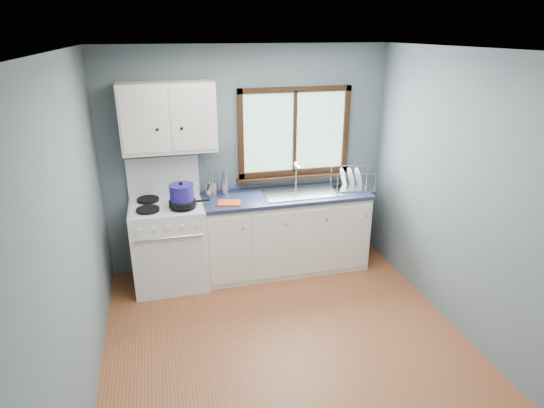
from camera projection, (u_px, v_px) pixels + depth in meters
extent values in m
cube|color=brown|center=(292.00, 354.00, 3.96)|extent=(3.20, 3.60, 0.02)
cube|color=white|center=(298.00, 49.00, 3.06)|extent=(3.20, 3.60, 0.02)
cube|color=slate|center=(248.00, 160.00, 5.15)|extent=(3.20, 0.02, 2.50)
cube|color=slate|center=(421.00, 388.00, 1.87)|extent=(3.20, 0.02, 2.50)
cube|color=slate|center=(72.00, 243.00, 3.14)|extent=(0.02, 3.60, 2.50)
cube|color=slate|center=(475.00, 203.00, 3.88)|extent=(0.02, 3.60, 2.50)
cube|color=white|center=(169.00, 245.00, 4.90)|extent=(0.76, 0.65, 0.92)
cube|color=white|center=(163.00, 177.00, 4.93)|extent=(0.76, 0.05, 0.44)
cube|color=silver|center=(166.00, 205.00, 4.73)|extent=(0.72, 0.59, 0.01)
cylinder|color=black|center=(148.00, 210.00, 4.55)|extent=(0.23, 0.23, 0.03)
cylinder|color=black|center=(184.00, 207.00, 4.63)|extent=(0.23, 0.23, 0.03)
cylinder|color=black|center=(148.00, 200.00, 4.82)|extent=(0.23, 0.23, 0.03)
cylinder|color=black|center=(182.00, 197.00, 4.90)|extent=(0.23, 0.23, 0.03)
cylinder|color=silver|center=(169.00, 238.00, 4.50)|extent=(0.66, 0.02, 0.02)
cube|color=silver|center=(171.00, 264.00, 4.63)|extent=(0.66, 0.01, 0.55)
cube|color=white|center=(285.00, 233.00, 5.23)|extent=(1.85, 0.60, 0.88)
cube|color=black|center=(284.00, 263.00, 5.39)|extent=(1.85, 0.54, 0.08)
cube|color=#1A223A|center=(285.00, 196.00, 5.06)|extent=(1.89, 0.64, 0.04)
cube|color=silver|center=(301.00, 192.00, 5.10)|extent=(0.84, 0.46, 0.01)
cube|color=silver|center=(284.00, 200.00, 5.08)|extent=(0.36, 0.40, 0.14)
cube|color=silver|center=(318.00, 197.00, 5.17)|extent=(0.36, 0.40, 0.14)
cylinder|color=silver|center=(296.00, 176.00, 5.23)|extent=(0.02, 0.02, 0.28)
cylinder|color=silver|center=(298.00, 166.00, 5.12)|extent=(0.02, 0.16, 0.02)
sphere|color=silver|center=(296.00, 164.00, 5.18)|extent=(0.04, 0.04, 0.04)
cube|color=#9EC6A8|center=(294.00, 132.00, 5.14)|extent=(1.22, 0.01, 0.92)
cube|color=black|center=(295.00, 90.00, 4.96)|extent=(1.30, 0.05, 0.06)
cube|color=black|center=(294.00, 172.00, 5.29)|extent=(1.30, 0.05, 0.06)
cube|color=black|center=(241.00, 135.00, 4.98)|extent=(0.06, 0.05, 1.00)
cube|color=black|center=(346.00, 129.00, 5.27)|extent=(0.06, 0.05, 1.00)
cube|color=black|center=(295.00, 132.00, 5.13)|extent=(0.03, 0.05, 0.92)
cube|color=black|center=(295.00, 177.00, 5.28)|extent=(1.36, 0.10, 0.03)
cube|color=white|center=(168.00, 118.00, 4.59)|extent=(0.95, 0.32, 0.70)
cube|color=white|center=(144.00, 122.00, 4.39)|extent=(0.44, 0.01, 0.62)
cube|color=white|center=(193.00, 120.00, 4.50)|extent=(0.44, 0.01, 0.62)
sphere|color=black|center=(157.00, 130.00, 4.43)|extent=(0.03, 0.03, 0.03)
sphere|color=black|center=(182.00, 128.00, 4.48)|extent=(0.03, 0.03, 0.03)
cylinder|color=black|center=(183.00, 203.00, 4.61)|extent=(0.30, 0.30, 0.06)
cube|color=black|center=(202.00, 201.00, 4.67)|extent=(0.16, 0.04, 0.02)
cylinder|color=navy|center=(182.00, 195.00, 4.60)|extent=(0.29, 0.29, 0.20)
cylinder|color=navy|center=(181.00, 185.00, 4.56)|extent=(0.30, 0.30, 0.01)
sphere|color=black|center=(181.00, 184.00, 4.56)|extent=(0.04, 0.04, 0.04)
cylinder|color=silver|center=(212.00, 189.00, 4.97)|extent=(0.17, 0.17, 0.16)
cylinder|color=silver|center=(212.00, 174.00, 4.93)|extent=(0.01, 0.01, 0.24)
cylinder|color=silver|center=(209.00, 173.00, 4.91)|extent=(0.01, 0.01, 0.28)
cylinder|color=silver|center=(212.00, 176.00, 4.90)|extent=(0.01, 0.01, 0.21)
cylinder|color=silver|center=(225.00, 183.00, 4.96)|extent=(0.08, 0.08, 0.29)
imported|color=#2E37BA|center=(226.00, 182.00, 5.07)|extent=(0.11, 0.11, 0.24)
cube|color=#E64D1F|center=(229.00, 203.00, 4.77)|extent=(0.27, 0.22, 0.02)
cube|color=silver|center=(352.00, 187.00, 5.26)|extent=(0.50, 0.41, 0.02)
cylinder|color=silver|center=(337.00, 184.00, 5.06)|extent=(0.01, 0.01, 0.22)
cylinder|color=silver|center=(375.00, 182.00, 5.09)|extent=(0.01, 0.01, 0.22)
cylinder|color=silver|center=(331.00, 175.00, 5.36)|extent=(0.01, 0.01, 0.22)
cylinder|color=silver|center=(367.00, 174.00, 5.40)|extent=(0.01, 0.01, 0.22)
cylinder|color=silver|center=(357.00, 174.00, 5.04)|extent=(0.43, 0.08, 0.01)
cylinder|color=silver|center=(350.00, 166.00, 5.34)|extent=(0.43, 0.08, 0.01)
cylinder|color=white|center=(343.00, 178.00, 5.21)|extent=(0.10, 0.25, 0.24)
cylinder|color=white|center=(351.00, 178.00, 5.22)|extent=(0.10, 0.25, 0.24)
cylinder|color=white|center=(358.00, 178.00, 5.23)|extent=(0.10, 0.25, 0.24)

